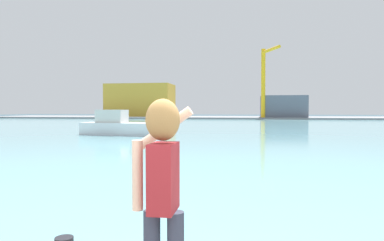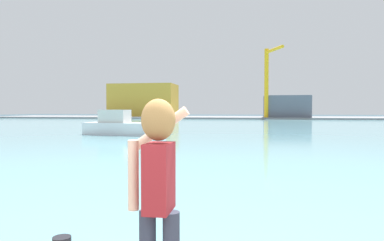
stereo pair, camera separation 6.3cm
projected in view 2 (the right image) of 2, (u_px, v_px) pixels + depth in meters
name	position (u px, v px, depth m)	size (l,w,h in m)	color
ground_plane	(251.00, 126.00, 51.14)	(220.00, 220.00, 0.00)	#334751
harbor_water	(251.00, 125.00, 53.11)	(140.00, 100.00, 0.02)	#6BA8B2
far_shore_dock	(253.00, 118.00, 92.48)	(140.00, 20.00, 0.41)	gray
person_photographer	(158.00, 181.00, 2.89)	(0.52, 0.55, 1.74)	#2D3342
boat_moored	(122.00, 126.00, 32.25)	(7.65, 3.07, 2.30)	white
warehouse_left	(144.00, 100.00, 99.26)	(17.95, 9.85, 8.94)	gold
warehouse_right	(286.00, 107.00, 87.61)	(10.93, 8.81, 5.29)	slate
port_crane	(268.00, 77.00, 83.12)	(3.95, 8.07, 16.26)	yellow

